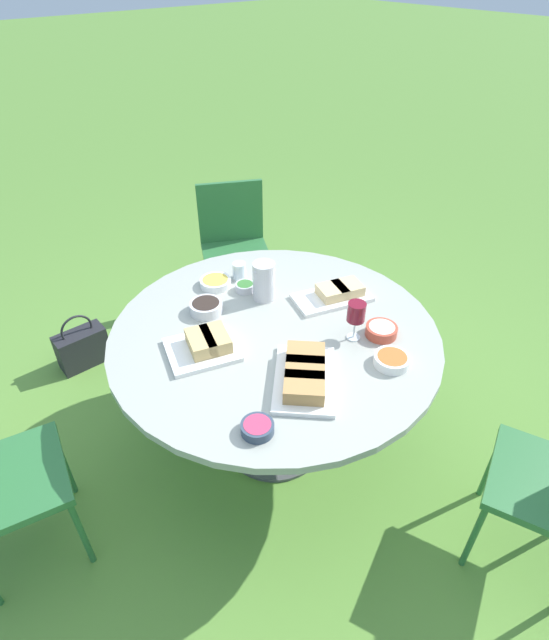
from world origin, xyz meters
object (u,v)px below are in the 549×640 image
Objects in this scene: dining_table at (274,347)px; water_pitcher at (264,281)px; chair_near_left at (234,240)px; wine_glass at (356,313)px; handbag at (82,347)px.

water_pitcher is at bearing -119.02° from dining_table.
wine_glass is at bearing 74.97° from chair_near_left.
handbag is at bearing -63.57° from wine_glass.
water_pitcher is at bearing -78.00° from wine_glass.
wine_glass is at bearing 116.43° from handbag.
chair_near_left is 1.10m from water_pitcher.
dining_table is 0.33m from water_pitcher.
chair_near_left is 1.20m from handbag.
wine_glass reaches higher than chair_near_left.
water_pitcher reaches higher than dining_table.
handbag is at bearing -4.48° from chair_near_left.
chair_near_left is (-0.61, -1.16, -0.14)m from dining_table.
chair_near_left reaches higher than dining_table.
chair_near_left is at bearing 175.52° from handbag.
wine_glass is (0.38, 1.42, 0.36)m from chair_near_left.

